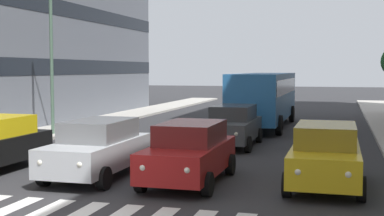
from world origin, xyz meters
TOP-DOWN VIEW (x-y plane):
  - car_0 at (-5.19, -4.68)m, footprint 2.02×4.44m
  - car_1 at (-1.44, -4.17)m, footprint 2.02×4.44m
  - car_2 at (1.42, -4.15)m, footprint 2.02×4.44m
  - car_row2_0 at (-1.22, -11.55)m, footprint 2.02×4.44m
  - bus_behind_traffic at (-1.44, -19.44)m, footprint 2.78×10.50m
  - street_lamp_right at (7.28, -12.33)m, footprint 2.93×0.28m

SIDE VIEW (x-z plane):
  - car_0 at x=-5.19m, z-range 0.03..1.75m
  - car_1 at x=-1.44m, z-range 0.03..1.75m
  - car_2 at x=1.42m, z-range 0.03..1.75m
  - car_row2_0 at x=-1.22m, z-range 0.03..1.75m
  - bus_behind_traffic at x=-1.44m, z-range 0.36..3.36m
  - street_lamp_right at x=7.28m, z-range 0.96..8.51m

